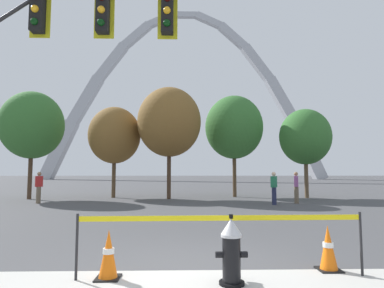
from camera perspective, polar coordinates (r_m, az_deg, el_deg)
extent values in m
plane|color=#474749|center=(5.59, -0.68, -21.61)|extent=(240.00, 240.00, 0.00)
cylinder|color=black|center=(4.99, 7.08, -23.38)|extent=(0.36, 0.36, 0.05)
cylinder|color=black|center=(4.89, 7.04, -19.65)|extent=(0.26, 0.26, 0.62)
cylinder|color=#B7B7BC|center=(4.82, 7.00, -15.86)|extent=(0.30, 0.30, 0.04)
cone|color=#B7B7BC|center=(4.79, 6.98, -14.33)|extent=(0.30, 0.30, 0.22)
cylinder|color=black|center=(4.77, 6.96, -12.67)|extent=(0.06, 0.06, 0.06)
cylinder|color=black|center=(4.85, 4.81, -19.03)|extent=(0.10, 0.09, 0.09)
cylinder|color=black|center=(4.90, 9.23, -18.84)|extent=(0.10, 0.09, 0.09)
cylinder|color=black|center=(5.09, 6.69, -19.43)|extent=(0.13, 0.14, 0.13)
cylinder|color=black|center=(5.17, 6.56, -19.21)|extent=(0.15, 0.03, 0.15)
cylinder|color=#232326|center=(5.29, -19.83, -16.85)|extent=(0.04, 0.04, 0.98)
cylinder|color=#232326|center=(5.83, 27.87, -15.43)|extent=(0.04, 0.04, 0.98)
cube|color=yellow|center=(5.05, 5.31, -12.98)|extent=(4.35, 0.11, 0.08)
cube|color=black|center=(5.34, -14.72, -22.09)|extent=(0.36, 0.36, 0.03)
cone|color=orange|center=(5.25, -14.63, -18.29)|extent=(0.28, 0.28, 0.70)
cylinder|color=white|center=(5.24, -14.62, -17.92)|extent=(0.17, 0.17, 0.08)
cube|color=black|center=(6.01, 23.19, -19.90)|extent=(0.36, 0.36, 0.03)
cone|color=orange|center=(5.92, 23.07, -16.49)|extent=(0.28, 0.28, 0.70)
cylinder|color=white|center=(5.92, 23.05, -16.16)|extent=(0.17, 0.17, 0.08)
cylinder|color=#232326|center=(8.41, -29.20, 19.89)|extent=(1.11, 0.08, 0.81)
cube|color=black|center=(8.20, -25.77, 20.42)|extent=(0.26, 0.24, 0.90)
cube|color=gold|center=(8.31, -25.35, 20.04)|extent=(0.44, 0.03, 1.04)
sphere|color=orange|center=(8.09, -26.17, 20.79)|extent=(0.16, 0.16, 0.16)
sphere|color=black|center=(7.97, -26.26, 18.97)|extent=(0.16, 0.16, 0.16)
cube|color=black|center=(7.76, -15.59, 21.60)|extent=(0.26, 0.24, 0.90)
cube|color=gold|center=(7.88, -15.32, 21.16)|extent=(0.44, 0.03, 1.04)
sphere|color=orange|center=(7.65, -15.85, 22.03)|extent=(0.16, 0.16, 0.16)
sphere|color=black|center=(7.53, -15.90, 20.12)|extent=(0.16, 0.16, 0.16)
cube|color=black|center=(7.56, -4.42, 22.17)|extent=(0.26, 0.24, 0.90)
cube|color=gold|center=(7.69, -4.36, 21.69)|extent=(0.44, 0.03, 1.04)
sphere|color=orange|center=(7.45, -4.48, 22.62)|extent=(0.16, 0.16, 0.16)
sphere|color=black|center=(7.32, -4.49, 20.68)|extent=(0.16, 0.16, 0.16)
cube|color=#B2B5BC|center=(71.93, -22.58, -1.11)|extent=(7.43, 2.38, 12.89)
cube|color=#B2B5BC|center=(71.66, -18.38, 7.38)|extent=(7.13, 2.13, 10.59)
cube|color=#B2B5BC|center=(72.54, -14.13, 13.92)|extent=(6.79, 1.88, 8.30)
cube|color=#B2B5BC|center=(73.74, -9.86, 18.45)|extent=(6.38, 1.63, 6.01)
cube|color=#B2B5BC|center=(74.68, -5.57, 21.09)|extent=(5.88, 1.38, 3.67)
cube|color=#B2B5BC|center=(75.03, -1.28, 21.94)|extent=(5.31, 1.13, 1.13)
cube|color=#B2B5BC|center=(74.69, 3.01, 21.07)|extent=(5.88, 1.38, 3.67)
cube|color=#B2B5BC|center=(73.76, 7.28, 18.41)|extent=(6.38, 1.63, 6.01)
cube|color=#B2B5BC|center=(72.57, 11.53, 13.86)|extent=(6.79, 1.88, 8.30)
cube|color=#B2B5BC|center=(71.70, 15.74, 7.31)|extent=(7.13, 2.13, 10.59)
cube|color=#B2B5BC|center=(71.98, 19.91, -1.20)|extent=(7.43, 2.38, 12.89)
cylinder|color=#473323|center=(21.16, -26.87, -5.05)|extent=(0.24, 0.24, 2.73)
ellipsoid|color=#336B2D|center=(21.34, -26.56, 3.04)|extent=(3.64, 3.64, 4.01)
cylinder|color=brown|center=(20.59, -13.76, -5.88)|extent=(0.24, 0.24, 2.43)
ellipsoid|color=brown|center=(20.72, -13.61, 1.54)|extent=(3.24, 3.24, 3.57)
cylinder|color=#473323|center=(19.21, -4.13, -5.42)|extent=(0.24, 0.24, 2.87)
ellipsoid|color=brown|center=(19.44, -4.07, 3.93)|extent=(3.83, 3.83, 4.21)
cylinder|color=brown|center=(20.84, 7.57, -5.45)|extent=(0.24, 0.24, 2.80)
ellipsoid|color=#336B2D|center=(21.04, 7.47, 2.98)|extent=(3.74, 3.74, 4.11)
cylinder|color=brown|center=(21.04, 19.68, -5.81)|extent=(0.24, 0.24, 2.36)
ellipsoid|color=#336B2D|center=(21.15, 19.48, 1.23)|extent=(3.14, 3.14, 3.46)
cylinder|color=brown|center=(18.21, -25.65, -8.18)|extent=(0.22, 0.22, 0.84)
cube|color=#B22323|center=(18.18, -25.57, -6.01)|extent=(0.39, 0.36, 0.54)
sphere|color=#936B4C|center=(18.17, -25.52, -4.82)|extent=(0.20, 0.20, 0.20)
cylinder|color=#232847|center=(16.27, 14.41, -8.96)|extent=(0.22, 0.22, 0.84)
cube|color=#23754C|center=(16.23, 14.36, -6.53)|extent=(0.37, 0.39, 0.54)
sphere|color=beige|center=(16.23, 14.33, -5.19)|extent=(0.20, 0.20, 0.20)
cylinder|color=brown|center=(17.27, 18.10, -8.63)|extent=(0.22, 0.22, 0.84)
cube|color=#995193|center=(17.24, 18.04, -6.34)|extent=(0.30, 0.39, 0.54)
sphere|color=#936B4C|center=(17.23, 18.00, -5.08)|extent=(0.20, 0.20, 0.20)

